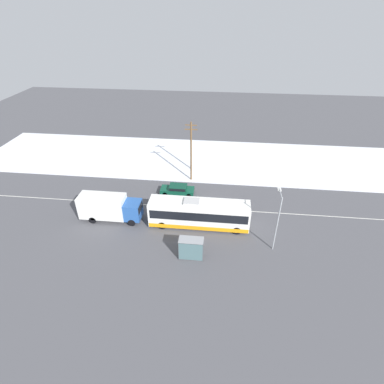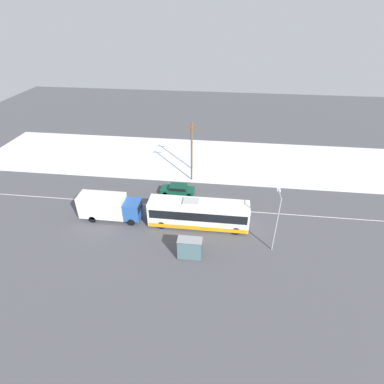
{
  "view_description": "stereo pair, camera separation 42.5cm",
  "coord_description": "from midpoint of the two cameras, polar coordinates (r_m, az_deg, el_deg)",
  "views": [
    {
      "loc": [
        0.72,
        -31.76,
        22.8
      ],
      "look_at": [
        -2.92,
        1.61,
        1.4
      ],
      "focal_mm": 28.0,
      "sensor_mm": 36.0,
      "label": 1
    },
    {
      "loc": [
        1.14,
        -31.71,
        22.8
      ],
      "look_at": [
        -2.92,
        1.61,
        1.4
      ],
      "focal_mm": 28.0,
      "sensor_mm": 36.0,
      "label": 2
    }
  ],
  "objects": [
    {
      "name": "sedan_car",
      "position": [
        41.72,
        -3.04,
        0.54
      ],
      "size": [
        4.63,
        1.8,
        1.32
      ],
      "rotation": [
        0.0,
        0.0,
        3.14
      ],
      "color": "#0F4733",
      "rests_on": "ground_plane"
    },
    {
      "name": "city_bus",
      "position": [
        35.32,
        1.0,
        -4.15
      ],
      "size": [
        11.76,
        2.57,
        3.5
      ],
      "color": "white",
      "rests_on": "ground_plane"
    },
    {
      "name": "bus_shelter",
      "position": [
        31.04,
        -0.61,
        -10.39
      ],
      "size": [
        2.55,
        1.2,
        2.4
      ],
      "color": "gray",
      "rests_on": "ground_plane"
    },
    {
      "name": "lane_marking_center",
      "position": [
        39.08,
        3.69,
        -3.24
      ],
      "size": [
        60.0,
        0.12,
        0.0
      ],
      "color": "silver",
      "rests_on": "ground_plane"
    },
    {
      "name": "ground_plane",
      "position": [
        39.08,
        3.69,
        -3.24
      ],
      "size": [
        120.0,
        120.0,
        0.0
      ],
      "primitive_type": "plane",
      "color": "#4C4C51"
    },
    {
      "name": "snow_lot",
      "position": [
        51.42,
        4.57,
        6.17
      ],
      "size": [
        80.0,
        15.9,
        0.12
      ],
      "color": "silver",
      "rests_on": "ground_plane"
    },
    {
      "name": "box_truck",
      "position": [
        37.68,
        -15.83,
        -2.76
      ],
      "size": [
        7.47,
        2.3,
        3.29
      ],
      "color": "silver",
      "rests_on": "ground_plane"
    },
    {
      "name": "utility_pole_roadside",
      "position": [
        43.25,
        -0.46,
        7.41
      ],
      "size": [
        1.8,
        0.24,
        8.51
      ],
      "color": "brown",
      "rests_on": "ground_plane"
    },
    {
      "name": "streetlamp",
      "position": [
        32.04,
        15.67,
        -4.25
      ],
      "size": [
        0.36,
        2.23,
        6.71
      ],
      "color": "#9EA3A8",
      "rests_on": "ground_plane"
    },
    {
      "name": "utility_pole_snowlot",
      "position": [
        46.51,
        -0.43,
        8.85
      ],
      "size": [
        1.8,
        0.24,
        7.88
      ],
      "color": "brown",
      "rests_on": "ground_plane"
    },
    {
      "name": "pedestrian_at_stop",
      "position": [
        32.64,
        0.47,
        -9.36
      ],
      "size": [
        0.59,
        0.26,
        1.63
      ],
      "color": "#23232D",
      "rests_on": "ground_plane"
    }
  ]
}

